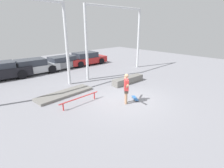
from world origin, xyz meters
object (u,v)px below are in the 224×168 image
parked_car_black (0,71)px  grind_box (128,80)px  parked_car_red (86,59)px  parked_car_silver (33,67)px  parked_car_grey (63,62)px  grind_rail (80,99)px  skateboard (135,98)px  skateboarder (126,87)px  manual_pad (65,94)px

parked_car_black → grind_box: bearing=-43.5°
grind_box → parked_car_red: 7.55m
parked_car_silver → parked_car_grey: bearing=2.8°
parked_car_black → grind_rail: bearing=-71.1°
skateboard → grind_box: bearing=-8.4°
skateboarder → grind_box: size_ratio=0.62×
skateboard → parked_car_red: bearing=12.2°
parked_car_black → parked_car_silver: size_ratio=1.06×
parked_car_grey → manual_pad: bearing=-120.4°
grind_box → manual_pad: (-4.52, 1.18, -0.16)m
skateboard → parked_car_black: size_ratio=0.16×
grind_box → parked_car_black: parked_car_black is taller
grind_rail → parked_car_black: parked_car_black is taller
parked_car_grey → parked_car_silver: bearing=178.2°
manual_pad → parked_car_silver: size_ratio=0.84×
skateboarder → grind_rail: (-1.89, 1.64, -0.60)m
parked_car_silver → parked_car_grey: size_ratio=1.00×
skateboard → grind_rail: size_ratio=0.30×
skateboarder → parked_car_grey: size_ratio=0.39×
grind_rail → parked_car_silver: (0.56, 8.02, 0.32)m
grind_rail → parked_car_black: size_ratio=0.55×
skateboarder → parked_car_grey: (1.60, 9.65, -0.33)m
skateboarder → manual_pad: size_ratio=0.47×
skateboard → parked_car_grey: size_ratio=0.17×
skateboarder → parked_car_red: 10.52m
grind_box → manual_pad: size_ratio=0.76×
skateboard → parked_car_silver: bearing=44.7°
manual_pad → parked_car_silver: bearing=85.6°
parked_car_black → parked_car_grey: size_ratio=1.06×
manual_pad → parked_car_silver: (0.48, 6.25, 0.57)m
manual_pad → skateboard: bearing=-52.7°
skateboarder → grind_box: 3.57m
skateboard → manual_pad: (-2.60, 3.41, 0.01)m
parked_car_silver → skateboarder: bearing=-79.3°
grind_rail → parked_car_red: (6.20, 7.95, 0.32)m
skateboarder → parked_car_black: (-3.82, 9.71, -0.25)m
parked_car_silver → parked_car_grey: parked_car_silver is taller
grind_rail → parked_car_black: (-1.93, 8.08, 0.35)m
skateboarder → skateboard: (0.79, -0.00, -0.86)m
grind_box → parked_car_grey: (-1.11, 7.42, 0.36)m
parked_car_grey → parked_car_red: size_ratio=0.98×
grind_box → parked_car_black: 9.94m
skateboard → grind_box: size_ratio=0.28×
skateboard → parked_car_silver: (-2.11, 9.66, 0.58)m
manual_pad → parked_car_red: 8.72m
grind_rail → parked_car_grey: size_ratio=0.58×
skateboard → parked_car_grey: parked_car_grey is taller
grind_box → grind_rail: (-4.60, -0.59, 0.09)m
grind_box → grind_rail: grind_box is taller
grind_box → parked_car_grey: size_ratio=0.63×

